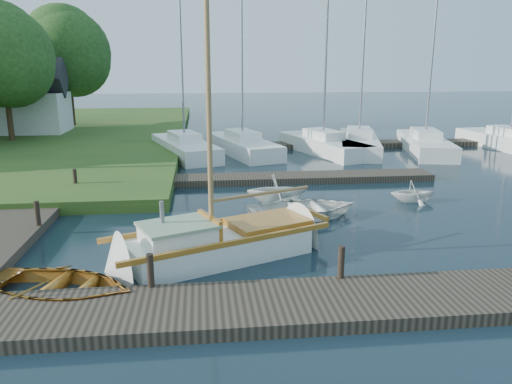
{
  "coord_description": "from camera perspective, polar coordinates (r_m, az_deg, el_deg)",
  "views": [
    {
      "loc": [
        -1.76,
        -15.85,
        5.3
      ],
      "look_at": [
        0.0,
        0.0,
        1.2
      ],
      "focal_mm": 35.0,
      "sensor_mm": 36.0,
      "label": 1
    }
  ],
  "objects": [
    {
      "name": "dinghy",
      "position": [
        12.65,
        -21.64,
        -9.56
      ],
      "size": [
        4.29,
        3.65,
        0.75
      ],
      "primitive_type": "imported",
      "rotation": [
        0.0,
        0.0,
        1.24
      ],
      "color": "#98591C",
      "rests_on": "ground"
    },
    {
      "name": "tender_b",
      "position": [
        19.54,
        2.41,
        0.55
      ],
      "size": [
        2.37,
        2.05,
        1.24
      ],
      "primitive_type": "imported",
      "rotation": [
        0.0,
        0.0,
        1.57
      ],
      "color": "white",
      "rests_on": "ground"
    },
    {
      "name": "marina_boat_3",
      "position": [
        32.11,
        11.68,
        5.68
      ],
      "size": [
        4.36,
        8.88,
        13.0
      ],
      "rotation": [
        0.0,
        0.0,
        1.31
      ],
      "color": "white",
      "rests_on": "ground"
    },
    {
      "name": "ground",
      "position": [
        16.81,
        0.0,
        -3.97
      ],
      "size": [
        160.0,
        160.0,
        0.0
      ],
      "primitive_type": "plane",
      "color": "black",
      "rests_on": "ground"
    },
    {
      "name": "marina_boat_0",
      "position": [
        29.99,
        -8.15,
        5.22
      ],
      "size": [
        4.45,
        8.0,
        11.61
      ],
      "rotation": [
        0.0,
        0.0,
        1.88
      ],
      "color": "white",
      "rests_on": "ground"
    },
    {
      "name": "marina_boat_1",
      "position": [
        30.46,
        -1.55,
        5.48
      ],
      "size": [
        4.33,
        8.06,
        10.87
      ],
      "rotation": [
        0.0,
        0.0,
        1.86
      ],
      "color": "white",
      "rests_on": "ground"
    },
    {
      "name": "mooring_post_1",
      "position": [
        11.85,
        -11.98,
        -8.76
      ],
      "size": [
        0.16,
        0.16,
        0.8
      ],
      "primitive_type": "cylinder",
      "color": "black",
      "rests_on": "near_dock"
    },
    {
      "name": "tree_7",
      "position": [
        43.14,
        -20.76,
        14.72
      ],
      "size": [
        6.83,
        6.83,
        9.38
      ],
      "color": "#332114",
      "rests_on": "shore"
    },
    {
      "name": "far_dock",
      "position": [
        23.24,
        3.14,
        1.6
      ],
      "size": [
        14.0,
        1.6,
        0.3
      ],
      "primitive_type": "cube",
      "color": "black",
      "rests_on": "ground"
    },
    {
      "name": "tree_3",
      "position": [
        36.05,
        -27.0,
        13.72
      ],
      "size": [
        6.41,
        6.38,
        8.74
      ],
      "color": "#332114",
      "rests_on": "shore"
    },
    {
      "name": "mooring_post_5",
      "position": [
        21.99,
        -19.97,
        1.46
      ],
      "size": [
        0.16,
        0.16,
        0.8
      ],
      "primitive_type": "cylinder",
      "color": "black",
      "rests_on": "left_dock"
    },
    {
      "name": "marina_boat_2",
      "position": [
        30.94,
        7.68,
        5.49
      ],
      "size": [
        4.49,
        8.13,
        10.49
      ],
      "rotation": [
        0.0,
        0.0,
        1.88
      ],
      "color": "white",
      "rests_on": "ground"
    },
    {
      "name": "mooring_post_2",
      "position": [
        12.23,
        9.7,
        -7.9
      ],
      "size": [
        0.16,
        0.16,
        0.8
      ],
      "primitive_type": "cylinder",
      "color": "black",
      "rests_on": "near_dock"
    },
    {
      "name": "tender_c",
      "position": [
        17.8,
        5.35,
        -1.61
      ],
      "size": [
        4.24,
        3.27,
        0.81
      ],
      "primitive_type": "imported",
      "rotation": [
        0.0,
        0.0,
        1.7
      ],
      "color": "white",
      "rests_on": "ground"
    },
    {
      "name": "sailboat",
      "position": [
        14.2,
        -3.7,
        -6.04
      ],
      "size": [
        7.34,
        4.64,
        9.83
      ],
      "rotation": [
        0.0,
        0.0,
        0.41
      ],
      "color": "white",
      "rests_on": "ground"
    },
    {
      "name": "near_dock",
      "position": [
        11.25,
        3.45,
        -12.85
      ],
      "size": [
        18.0,
        2.2,
        0.3
      ],
      "primitive_type": "cube",
      "color": "black",
      "rests_on": "ground"
    },
    {
      "name": "tender_d",
      "position": [
        20.69,
        17.55,
        0.26
      ],
      "size": [
        1.85,
        1.6,
        0.95
      ],
      "primitive_type": "imported",
      "rotation": [
        0.0,
        0.0,
        1.55
      ],
      "color": "white",
      "rests_on": "ground"
    },
    {
      "name": "marina_boat_6",
      "position": [
        35.83,
        26.99,
        5.26
      ],
      "size": [
        3.12,
        8.47,
        10.55
      ],
      "rotation": [
        0.0,
        0.0,
        1.68
      ],
      "color": "white",
      "rests_on": "ground"
    },
    {
      "name": "pontoon",
      "position": [
        34.34,
        13.84,
        5.38
      ],
      "size": [
        30.0,
        1.6,
        0.3
      ],
      "primitive_type": "cube",
      "color": "black",
      "rests_on": "ground"
    },
    {
      "name": "mooring_post_4",
      "position": [
        17.32,
        -23.71,
        -2.24
      ],
      "size": [
        0.16,
        0.16,
        0.8
      ],
      "primitive_type": "cylinder",
      "color": "black",
      "rests_on": "left_dock"
    },
    {
      "name": "house_c",
      "position": [
        39.87,
        -24.52,
        9.24
      ],
      "size": [
        5.25,
        4.0,
        5.28
      ],
      "color": "silver",
      "rests_on": "shore"
    },
    {
      "name": "marina_boat_4",
      "position": [
        32.68,
        18.75,
        5.32
      ],
      "size": [
        3.93,
        8.3,
        9.79
      ],
      "rotation": [
        0.0,
        0.0,
        1.35
      ],
      "color": "white",
      "rests_on": "ground"
    },
    {
      "name": "left_dock",
      "position": [
        19.6,
        -24.66,
        -2.17
      ],
      "size": [
        2.2,
        18.0,
        0.3
      ],
      "primitive_type": "cube",
      "color": "black",
      "rests_on": "ground"
    }
  ]
}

